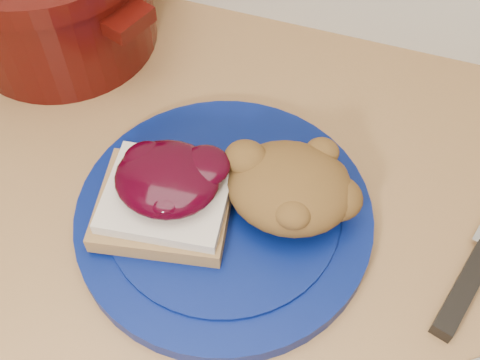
% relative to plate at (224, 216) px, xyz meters
% --- Properties ---
extents(base_cabinet, '(4.00, 0.60, 0.86)m').
position_rel_plate_xyz_m(base_cabinet, '(-0.03, 0.01, -0.48)').
color(base_cabinet, beige).
rests_on(base_cabinet, floor).
extents(plate, '(0.31, 0.31, 0.02)m').
position_rel_plate_xyz_m(plate, '(0.00, 0.00, 0.00)').
color(plate, '#061354').
rests_on(plate, wood_countertop).
extents(sandwich, '(0.14, 0.13, 0.06)m').
position_rel_plate_xyz_m(sandwich, '(-0.05, -0.02, 0.04)').
color(sandwich, olive).
rests_on(sandwich, plate).
extents(stuffing_mound, '(0.13, 0.11, 0.06)m').
position_rel_plate_xyz_m(stuffing_mound, '(0.06, 0.02, 0.04)').
color(stuffing_mound, brown).
rests_on(stuffing_mound, plate).
extents(chef_knife, '(0.11, 0.28, 0.02)m').
position_rel_plate_xyz_m(chef_knife, '(0.25, 0.03, -0.00)').
color(chef_knife, black).
rests_on(chef_knife, wood_countertop).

